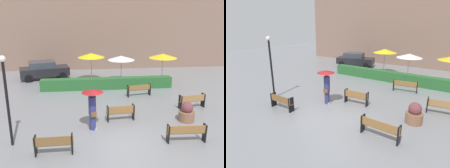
# 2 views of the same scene
# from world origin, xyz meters

# --- Properties ---
(ground_plane) EXTENTS (60.00, 60.00, 0.00)m
(ground_plane) POSITION_xyz_m (0.00, 0.00, 0.00)
(ground_plane) COLOR gray
(bench_mid_center) EXTENTS (1.58, 0.49, 0.87)m
(bench_mid_center) POSITION_xyz_m (0.29, 2.41, 0.51)
(bench_mid_center) COLOR olive
(bench_mid_center) RESTS_ON ground
(bench_far_right) EXTENTS (1.73, 0.59, 0.87)m
(bench_far_right) POSITION_xyz_m (4.97, 3.80, 0.52)
(bench_far_right) COLOR #9E7242
(bench_far_right) RESTS_ON ground
(bench_near_right) EXTENTS (1.84, 0.41, 0.86)m
(bench_near_right) POSITION_xyz_m (2.96, -0.29, 0.52)
(bench_near_right) COLOR olive
(bench_near_right) RESTS_ON ground
(bench_near_left) EXTENTS (1.64, 0.39, 0.86)m
(bench_near_left) POSITION_xyz_m (-2.98, -0.69, 0.51)
(bench_near_left) COLOR brown
(bench_near_left) RESTS_ON ground
(bench_back_row) EXTENTS (1.78, 0.62, 0.83)m
(bench_back_row) POSITION_xyz_m (2.17, 6.43, 0.51)
(bench_back_row) COLOR olive
(bench_back_row) RESTS_ON ground
(pedestrian_with_umbrella) EXTENTS (1.07, 1.07, 2.18)m
(pedestrian_with_umbrella) POSITION_xyz_m (-1.27, 1.45, 1.45)
(pedestrian_with_umbrella) COLOR navy
(pedestrian_with_umbrella) RESTS_ON ground
(planter_pot) EXTENTS (0.85, 0.85, 1.11)m
(planter_pot) POSITION_xyz_m (3.88, 1.98, 0.48)
(planter_pot) COLOR brown
(planter_pot) RESTS_ON ground
(lamp_post) EXTENTS (0.28, 0.28, 4.09)m
(lamp_post) POSITION_xyz_m (-4.95, 0.31, 2.49)
(lamp_post) COLOR black
(lamp_post) RESTS_ON ground
(patio_umbrella_yellow) EXTENTS (2.22, 2.22, 2.48)m
(patio_umbrella_yellow) POSITION_xyz_m (-1.06, 10.46, 2.30)
(patio_umbrella_yellow) COLOR silver
(patio_umbrella_yellow) RESTS_ON ground
(patio_umbrella_white) EXTENTS (2.21, 2.21, 2.31)m
(patio_umbrella_white) POSITION_xyz_m (1.38, 9.97, 2.13)
(patio_umbrella_white) COLOR silver
(patio_umbrella_white) RESTS_ON ground
(patio_umbrella_yellow_far) EXTENTS (2.30, 2.30, 2.47)m
(patio_umbrella_yellow_far) POSITION_xyz_m (4.80, 9.63, 2.29)
(patio_umbrella_yellow_far) COLOR silver
(patio_umbrella_yellow_far) RESTS_ON ground
(hedge_strip) EXTENTS (10.12, 0.70, 0.87)m
(hedge_strip) POSITION_xyz_m (0.07, 8.40, 0.43)
(hedge_strip) COLOR #28602D
(hedge_strip) RESTS_ON ground
(building_facade) EXTENTS (28.00, 1.20, 10.87)m
(building_facade) POSITION_xyz_m (0.00, 16.00, 5.43)
(building_facade) COLOR #846656
(building_facade) RESTS_ON ground
(parked_car) EXTENTS (4.50, 2.75, 1.57)m
(parked_car) POSITION_xyz_m (-5.24, 12.09, 0.82)
(parked_car) COLOR black
(parked_car) RESTS_ON ground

